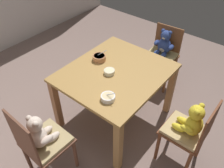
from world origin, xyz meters
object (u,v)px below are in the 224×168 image
at_px(teddy_chair_near_right, 163,50).
at_px(porridge_bowl_terracotta_far_center, 99,58).
at_px(porridge_bowl_cream_center, 109,72).
at_px(teddy_chair_near_front, 190,127).
at_px(dining_table, 116,80).
at_px(porridge_bowl_white_near_left, 108,97).
at_px(teddy_chair_near_left, 41,139).

relative_size(teddy_chair_near_right, porridge_bowl_terracotta_far_center, 5.51).
bearing_deg(porridge_bowl_cream_center, porridge_bowl_terracotta_far_center, 63.81).
height_order(teddy_chair_near_front, teddy_chair_near_right, teddy_chair_near_front).
xyz_separation_m(dining_table, porridge_bowl_white_near_left, (-0.38, -0.21, 0.14)).
distance_m(dining_table, porridge_bowl_cream_center, 0.16).
distance_m(dining_table, teddy_chair_near_right, 0.99).
xyz_separation_m(teddy_chair_near_right, porridge_bowl_cream_center, (-1.05, 0.08, 0.22)).
distance_m(dining_table, teddy_chair_near_front, 0.92).
relative_size(teddy_chair_near_right, porridge_bowl_white_near_left, 5.78).
xyz_separation_m(teddy_chair_near_left, porridge_bowl_terracotta_far_center, (1.04, 0.21, 0.22)).
height_order(teddy_chair_near_front, porridge_bowl_cream_center, teddy_chair_near_front).
relative_size(porridge_bowl_terracotta_far_center, porridge_bowl_white_near_left, 1.05).
bearing_deg(dining_table, porridge_bowl_cream_center, 157.31).
bearing_deg(porridge_bowl_terracotta_far_center, teddy_chair_near_right, -19.43).
height_order(dining_table, teddy_chair_near_right, teddy_chair_near_right).
bearing_deg(porridge_bowl_terracotta_far_center, porridge_bowl_cream_center, -116.19).
xyz_separation_m(teddy_chair_near_left, porridge_bowl_white_near_left, (0.61, -0.27, 0.22)).
xyz_separation_m(porridge_bowl_terracotta_far_center, porridge_bowl_cream_center, (-0.12, -0.25, -0.01)).
distance_m(dining_table, porridge_bowl_white_near_left, 0.45).
bearing_deg(teddy_chair_near_front, teddy_chair_near_right, -49.26).
relative_size(teddy_chair_near_right, teddy_chair_near_left, 0.91).
xyz_separation_m(teddy_chair_near_left, porridge_bowl_cream_center, (0.92, -0.04, 0.22)).
distance_m(teddy_chair_near_right, porridge_bowl_terracotta_far_center, 1.01).
bearing_deg(teddy_chair_near_right, porridge_bowl_white_near_left, 2.63).
bearing_deg(teddy_chair_near_front, teddy_chair_near_left, 44.81).
bearing_deg(teddy_chair_near_right, teddy_chair_near_left, -7.32).
bearing_deg(porridge_bowl_white_near_left, porridge_bowl_terracotta_far_center, 48.49).
height_order(teddy_chair_near_left, porridge_bowl_white_near_left, teddy_chair_near_left).
relative_size(teddy_chair_near_front, teddy_chair_near_right, 1.04).
bearing_deg(teddy_chair_near_front, porridge_bowl_white_near_left, 26.58).
xyz_separation_m(teddy_chair_near_front, teddy_chair_near_right, (1.02, 0.86, -0.00)).
distance_m(teddy_chair_near_front, porridge_bowl_cream_center, 0.97).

